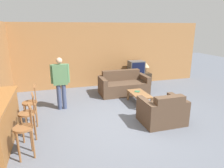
{
  "coord_description": "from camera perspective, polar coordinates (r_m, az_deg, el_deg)",
  "views": [
    {
      "loc": [
        -1.77,
        -4.42,
        2.42
      ],
      "look_at": [
        -0.17,
        0.84,
        0.85
      ],
      "focal_mm": 32.0,
      "sensor_mm": 36.0,
      "label": 1
    }
  ],
  "objects": [
    {
      "name": "couch_far",
      "position": [
        7.49,
        3.27,
        -0.46
      ],
      "size": [
        1.78,
        0.89,
        0.85
      ],
      "color": "#4C3828",
      "rests_on": "ground_plane"
    },
    {
      "name": "wall_back",
      "position": [
        8.34,
        -4.54,
        8.18
      ],
      "size": [
        9.4,
        0.08,
        2.6
      ],
      "color": "#9E6B3D",
      "rests_on": "ground_plane"
    },
    {
      "name": "coffee_table",
      "position": [
        6.51,
        7.83,
        -3.11
      ],
      "size": [
        0.5,
        0.99,
        0.37
      ],
      "color": "brown",
      "rests_on": "ground_plane"
    },
    {
      "name": "table_lamp",
      "position": [
        8.72,
        9.71,
        5.29
      ],
      "size": [
        0.29,
        0.29,
        0.43
      ],
      "color": "brown",
      "rests_on": "tv_unit"
    },
    {
      "name": "armchair_near",
      "position": [
        5.37,
        14.24,
        -7.73
      ],
      "size": [
        1.08,
        0.84,
        0.83
      ],
      "color": "#4C3828",
      "rests_on": "ground_plane"
    },
    {
      "name": "ground_plane",
      "position": [
        5.34,
        4.48,
        -11.08
      ],
      "size": [
        24.0,
        24.0,
        0.0
      ],
      "primitive_type": "plane",
      "color": "#565B66"
    },
    {
      "name": "bar_chair_far",
      "position": [
        5.4,
        -22.22,
        -5.73
      ],
      "size": [
        0.38,
        0.38,
        1.04
      ],
      "color": "brown",
      "rests_on": "ground_plane"
    },
    {
      "name": "person_by_window",
      "position": [
        6.1,
        -14.5,
        0.92
      ],
      "size": [
        0.55,
        0.18,
        1.58
      ],
      "color": "#384260",
      "rests_on": "ground_plane"
    },
    {
      "name": "tv",
      "position": [
        8.54,
        6.94,
        4.8
      ],
      "size": [
        0.63,
        0.47,
        0.53
      ],
      "color": "#4C4C4C",
      "rests_on": "tv_unit"
    },
    {
      "name": "book_on_table",
      "position": [
        6.62,
        7.21,
        -2.12
      ],
      "size": [
        0.2,
        0.2,
        0.02
      ],
      "color": "#33704C",
      "rests_on": "coffee_table"
    },
    {
      "name": "bar_chair_near",
      "position": [
        4.18,
        -23.71,
        -12.31
      ],
      "size": [
        0.43,
        0.43,
        1.04
      ],
      "color": "brown",
      "rests_on": "ground_plane"
    },
    {
      "name": "bar_chair_mid",
      "position": [
        4.79,
        -22.85,
        -8.55
      ],
      "size": [
        0.41,
        0.41,
        1.04
      ],
      "color": "brown",
      "rests_on": "ground_plane"
    },
    {
      "name": "bar_counter",
      "position": [
        4.91,
        -29.46,
        -9.37
      ],
      "size": [
        0.55,
        2.09,
        0.98
      ],
      "color": "brown",
      "rests_on": "ground_plane"
    },
    {
      "name": "tv_unit",
      "position": [
        8.66,
        6.82,
        1.38
      ],
      "size": [
        1.24,
        0.53,
        0.52
      ],
      "color": "#2D2319",
      "rests_on": "ground_plane"
    }
  ]
}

